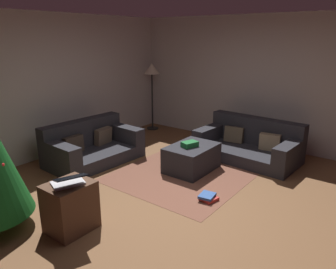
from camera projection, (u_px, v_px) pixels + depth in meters
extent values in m
plane|color=brown|center=(180.00, 206.00, 4.37)|extent=(6.40, 6.40, 0.00)
cube|color=#BCB7B2|center=(38.00, 88.00, 5.81)|extent=(6.40, 0.12, 2.60)
cube|color=#B5B0AB|center=(273.00, 83.00, 6.37)|extent=(0.12, 6.40, 2.60)
cube|color=#26262B|center=(95.00, 156.00, 5.86)|extent=(1.68, 1.02, 0.23)
cube|color=#26262B|center=(82.00, 133.00, 5.97)|extent=(1.65, 0.32, 0.49)
cube|color=#26262B|center=(123.00, 133.00, 6.30)|extent=(0.28, 0.95, 0.30)
cube|color=#26262B|center=(59.00, 152.00, 5.27)|extent=(0.28, 0.95, 0.30)
cube|color=brown|center=(103.00, 136.00, 6.12)|extent=(0.37, 0.19, 0.31)
cube|color=#372D24|center=(73.00, 145.00, 5.64)|extent=(0.36, 0.14, 0.30)
cube|color=#26262B|center=(246.00, 153.00, 5.99)|extent=(1.07, 1.87, 0.22)
cube|color=#26262B|center=(257.00, 131.00, 6.14)|extent=(0.35, 1.82, 0.51)
cube|color=#26262B|center=(290.00, 151.00, 5.43)|extent=(0.97, 0.30, 0.27)
cube|color=#26262B|center=(211.00, 133.00, 6.41)|extent=(0.97, 0.30, 0.27)
cube|color=#8C7A5B|center=(270.00, 142.00, 5.80)|extent=(0.17, 0.37, 0.30)
cube|color=brown|center=(234.00, 134.00, 6.26)|extent=(0.21, 0.38, 0.31)
cube|color=#26262B|center=(192.00, 158.00, 5.47)|extent=(0.89, 0.64, 0.43)
cube|color=#19662D|center=(190.00, 144.00, 5.35)|extent=(0.30, 0.24, 0.09)
cube|color=black|center=(189.00, 142.00, 5.54)|extent=(0.09, 0.17, 0.02)
sphere|color=red|center=(2.00, 165.00, 3.54)|extent=(0.05, 0.05, 0.05)
sphere|color=green|center=(19.00, 185.00, 3.81)|extent=(0.09, 0.09, 0.09)
cube|color=#4C3323|center=(70.00, 207.00, 3.76)|extent=(0.52, 0.44, 0.59)
cube|color=silver|center=(68.00, 183.00, 3.67)|extent=(0.41, 0.35, 0.02)
cube|color=black|center=(71.00, 177.00, 3.50)|extent=(0.41, 0.34, 0.08)
cube|color=#B7332D|center=(209.00, 199.00, 4.50)|extent=(0.25, 0.24, 0.05)
cube|color=#2D5193|center=(207.00, 196.00, 4.50)|extent=(0.26, 0.22, 0.04)
cylinder|color=black|center=(153.00, 128.00, 7.98)|extent=(0.28, 0.28, 0.02)
cylinder|color=black|center=(152.00, 102.00, 7.79)|extent=(0.04, 0.04, 1.34)
cone|color=beige|center=(152.00, 69.00, 7.56)|extent=(0.36, 0.36, 0.24)
cube|color=brown|center=(191.00, 170.00, 5.53)|extent=(2.60, 2.00, 0.01)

